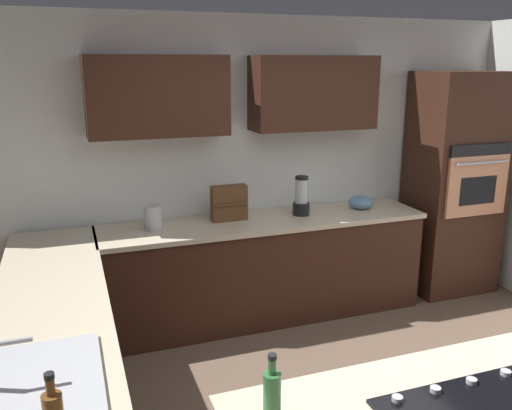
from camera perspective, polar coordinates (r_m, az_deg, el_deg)
The scene contains 12 objects.
wall_back at distance 4.77m, azimuth 0.06°, elevation 5.91°, with size 6.00×0.44×2.60m.
lower_cabinets_back at distance 4.73m, azimuth 0.99°, elevation -7.01°, with size 2.80×0.60×0.86m, color #381E14.
countertop_back at distance 4.58m, azimuth 1.02°, elevation -1.79°, with size 2.84×0.64×0.04m, color beige.
lower_cabinets_side at distance 3.43m, azimuth -20.45°, elevation -17.14°, with size 0.60×2.90×0.86m, color #381E14.
countertop_side at distance 3.22m, azimuth -21.19°, elevation -10.30°, with size 0.64×2.94×0.04m, color beige.
wall_oven at distance 5.51m, azimuth 20.40°, elevation 2.12°, with size 0.80×0.66×2.13m.
sink_unit at distance 2.50m, azimuth -21.78°, elevation -17.12°, with size 0.46×0.70×0.23m.
blender at distance 4.70m, azimuth 4.87°, elevation 0.72°, with size 0.15×0.15×0.35m.
mixing_bowl at distance 4.99m, azimuth 11.13°, elevation 0.31°, with size 0.22×0.22×0.12m, color #668CB2.
spice_rack at distance 4.52m, azimuth -2.90°, elevation 0.21°, with size 0.30×0.11×0.30m.
kettle at distance 4.35m, azimuth -10.94°, elevation -1.32°, with size 0.15×0.15×0.20m, color #B7BABF.
oil_bottle at distance 2.11m, azimuth 1.73°, elevation -19.50°, with size 0.07×0.07×0.27m.
Camera 1 is at (1.65, 2.39, 2.20)m, focal length 37.40 mm.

